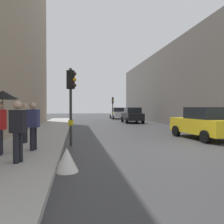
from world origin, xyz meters
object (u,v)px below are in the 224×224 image
Objects in this scene: traffic_light_near_right at (71,92)px; car_yellow_taxi at (204,123)px; traffic_light_far_median at (113,104)px; pedestrian_with_black_backpack at (24,120)px; pedestrian_in_dark_coat at (18,129)px; pedestrian_with_umbrella at (2,104)px; pedestrian_with_grey_backpack at (32,123)px; warning_sign_triangle at (67,160)px; car_dark_suv at (132,115)px; car_white_compact at (118,113)px.

car_yellow_taxi is (7.21, 0.98, -1.55)m from traffic_light_near_right.
pedestrian_with_black_backpack is at bearing -110.17° from traffic_light_far_median.
pedestrian_in_dark_coat is (0.66, -3.70, -0.03)m from pedestrian_with_black_backpack.
pedestrian_with_grey_backpack is at bearing 38.39° from pedestrian_with_umbrella.
traffic_light_far_median reaches higher than warning_sign_triangle.
traffic_light_far_median is at bearing 95.32° from car_yellow_taxi.
traffic_light_far_median is 0.76× the size of car_yellow_taxi.
car_dark_suv is at bearing 63.50° from pedestrian_with_grey_backpack.
traffic_light_far_median is 1.53× the size of pedestrian_with_umbrella.
car_white_compact is 6.47× the size of warning_sign_triangle.
traffic_light_far_median is 6.43m from car_dark_suv.
traffic_light_far_median is at bearing 69.83° from pedestrian_with_black_backpack.
warning_sign_triangle is (-6.67, -18.52, -0.55)m from car_dark_suv.
car_yellow_taxi and car_dark_suv have the same top height.
traffic_light_far_median is 25.05m from pedestrian_in_dark_coat.
traffic_light_far_median is 1.85× the size of pedestrian_with_black_backpack.
pedestrian_with_grey_backpack is 1.00× the size of pedestrian_in_dark_coat.
pedestrian_with_grey_backpack is 1.98m from pedestrian_with_black_backpack.
car_dark_suv is (-0.58, 13.42, 0.00)m from car_yellow_taxi.
car_white_compact is at bearing 74.19° from traffic_light_near_right.
traffic_light_near_right reaches higher than warning_sign_triangle.
car_dark_suv is at bearing 70.18° from warning_sign_triangle.
pedestrian_with_grey_backpack is at bearing -106.96° from traffic_light_far_median.
pedestrian_in_dark_coat is at bearing -112.05° from traffic_light_near_right.
pedestrian_with_umbrella is at bearing -92.97° from pedestrian_with_black_backpack.
car_white_compact is 28.51m from pedestrian_in_dark_coat.
car_white_compact is 28.71m from warning_sign_triangle.
pedestrian_with_umbrella is at bearing 123.74° from pedestrian_in_dark_coat.
car_yellow_taxi is at bearing -87.52° from car_dark_suv.
warning_sign_triangle is at bearing -102.42° from traffic_light_far_median.
pedestrian_with_grey_backpack is at bearing -162.78° from car_yellow_taxi.
car_dark_suv is at bearing 62.13° from pedestrian_with_umbrella.
pedestrian_in_dark_coat is at bearing -152.43° from car_yellow_taxi.
car_yellow_taxi is 2.45× the size of pedestrian_with_black_backpack.
car_white_compact and car_dark_suv have the same top height.
pedestrian_in_dark_coat reaches higher than car_white_compact.
warning_sign_triangle is at bearing -103.65° from car_white_compact.
car_dark_suv is (6.63, 14.39, -1.55)m from traffic_light_near_right.
pedestrian_with_grey_backpack reaches higher than car_dark_suv.
pedestrian_with_umbrella is 3.19m from warning_sign_triangle.
pedestrian_with_grey_backpack is (-1.39, -1.69, -1.27)m from traffic_light_near_right.
pedestrian_with_umbrella is 1.21× the size of pedestrian_with_black_backpack.
traffic_light_far_median is 23.27m from pedestrian_with_grey_backpack.
pedestrian_with_black_backpack is at bearing -175.02° from car_yellow_taxi.
traffic_light_far_median is 1.85× the size of pedestrian_in_dark_coat.
pedestrian_with_umbrella is 1.26m from pedestrian_with_grey_backpack.
car_dark_suv is 1.99× the size of pedestrian_with_umbrella.
pedestrian_in_dark_coat is (-8.64, -4.51, 0.25)m from car_yellow_taxi.
car_yellow_taxi is 6.66× the size of warning_sign_triangle.
traffic_light_far_median reaches higher than pedestrian_with_umbrella.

